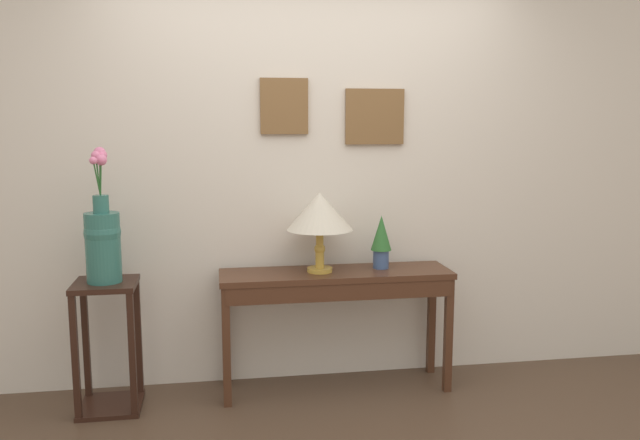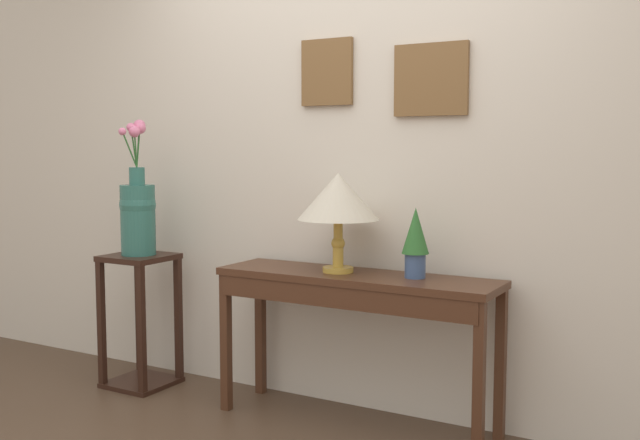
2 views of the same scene
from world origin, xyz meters
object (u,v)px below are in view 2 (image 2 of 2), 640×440
(flower_vase_tall, at_px, (138,210))
(potted_plant_on_console, at_px, (415,239))
(console_table, at_px, (354,296))
(pedestal_stand_left, at_px, (140,321))
(table_lamp, at_px, (338,199))

(flower_vase_tall, bearing_deg, potted_plant_on_console, 3.83)
(potted_plant_on_console, height_order, flower_vase_tall, flower_vase_tall)
(console_table, bearing_deg, flower_vase_tall, -177.92)
(pedestal_stand_left, height_order, flower_vase_tall, flower_vase_tall)
(console_table, xyz_separation_m, table_lamp, (-0.10, 0.02, 0.46))
(table_lamp, xyz_separation_m, potted_plant_on_console, (0.38, 0.04, -0.17))
(pedestal_stand_left, bearing_deg, potted_plant_on_console, 3.82)
(table_lamp, height_order, potted_plant_on_console, table_lamp)
(console_table, xyz_separation_m, flower_vase_tall, (-1.32, -0.05, 0.36))
(pedestal_stand_left, distance_m, flower_vase_tall, 0.62)
(table_lamp, xyz_separation_m, flower_vase_tall, (-1.22, -0.07, -0.10))
(potted_plant_on_console, height_order, pedestal_stand_left, potted_plant_on_console)
(console_table, height_order, pedestal_stand_left, pedestal_stand_left)
(table_lamp, distance_m, pedestal_stand_left, 1.42)
(pedestal_stand_left, bearing_deg, console_table, 2.07)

